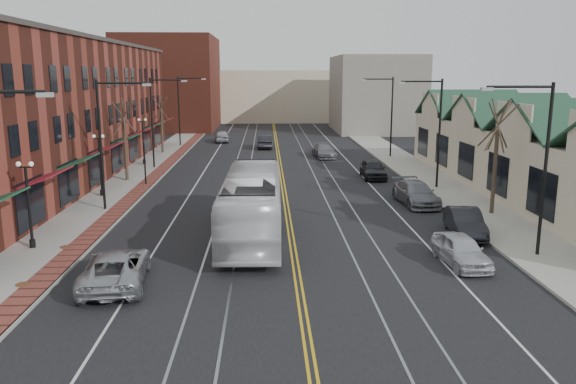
{
  "coord_description": "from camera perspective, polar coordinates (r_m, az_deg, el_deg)",
  "views": [
    {
      "loc": [
        -1.3,
        -18.87,
        8.55
      ],
      "look_at": [
        -0.08,
        11.91,
        2.0
      ],
      "focal_mm": 35.0,
      "sensor_mm": 36.0,
      "label": 1
    }
  ],
  "objects": [
    {
      "name": "sidewalk_left",
      "position": [
        41.2,
        -17.26,
        -0.42
      ],
      "size": [
        4.0,
        120.0,
        0.15
      ],
      "primitive_type": "cube",
      "color": "gray",
      "rests_on": "ground"
    },
    {
      "name": "parked_car_d",
      "position": [
        46.94,
        8.64,
        2.33
      ],
      "size": [
        1.96,
        4.6,
        1.55
      ],
      "primitive_type": "imported",
      "rotation": [
        0.0,
        0.0,
        -0.03
      ],
      "color": "black",
      "rests_on": "ground"
    },
    {
      "name": "manhole_mid",
      "position": [
        25.43,
        -25.32,
        -8.47
      ],
      "size": [
        0.6,
        0.6,
        0.02
      ],
      "primitive_type": "cylinder",
      "color": "#592D19",
      "rests_on": "sidewalk_left"
    },
    {
      "name": "parked_suv",
      "position": [
        24.23,
        -17.11,
        -7.37
      ],
      "size": [
        3.01,
        5.52,
        1.47
      ],
      "primitive_type": "imported",
      "rotation": [
        0.0,
        0.0,
        3.25
      ],
      "color": "#A3A5AA",
      "rests_on": "ground"
    },
    {
      "name": "ground",
      "position": [
        20.76,
        1.56,
        -12.32
      ],
      "size": [
        160.0,
        160.0,
        0.0
      ],
      "primitive_type": "plane",
      "color": "black",
      "rests_on": "ground"
    },
    {
      "name": "streetlight_r_1",
      "position": [
        42.84,
        14.6,
        6.9
      ],
      "size": [
        3.33,
        0.25,
        8.0
      ],
      "color": "black",
      "rests_on": "sidewalk_right"
    },
    {
      "name": "parked_car_a",
      "position": [
        26.72,
        17.16,
        -5.65
      ],
      "size": [
        1.95,
        4.2,
        1.39
      ],
      "primitive_type": "imported",
      "rotation": [
        0.0,
        0.0,
        0.08
      ],
      "color": "silver",
      "rests_on": "ground"
    },
    {
      "name": "lamppost_l_2",
      "position": [
        41.03,
        -18.53,
        2.48
      ],
      "size": [
        0.84,
        0.28,
        4.27
      ],
      "color": "black",
      "rests_on": "sidewalk_left"
    },
    {
      "name": "streetlight_r_2",
      "position": [
        58.3,
        10.08,
        8.35
      ],
      "size": [
        3.33,
        0.25,
        8.0
      ],
      "color": "black",
      "rests_on": "sidewalk_right"
    },
    {
      "name": "parked_car_c",
      "position": [
        38.07,
        12.85,
        -0.13
      ],
      "size": [
        2.49,
        5.31,
        1.5
      ],
      "primitive_type": "imported",
      "rotation": [
        0.0,
        0.0,
        0.08
      ],
      "color": "slate",
      "rests_on": "ground"
    },
    {
      "name": "parked_car_b",
      "position": [
        31.45,
        17.53,
        -2.97
      ],
      "size": [
        2.07,
        4.57,
        1.46
      ],
      "primitive_type": "imported",
      "rotation": [
        0.0,
        0.0,
        -0.12
      ],
      "color": "black",
      "rests_on": "ground"
    },
    {
      "name": "lamppost_l_3",
      "position": [
        54.48,
        -14.48,
        4.93
      ],
      "size": [
        0.84,
        0.28,
        4.27
      ],
      "color": "black",
      "rests_on": "sidewalk_left"
    },
    {
      "name": "backdrop_left",
      "position": [
        90.09,
        -11.86,
        10.77
      ],
      "size": [
        14.0,
        18.0,
        14.0
      ],
      "primitive_type": "cube",
      "color": "maroon",
      "rests_on": "ground"
    },
    {
      "name": "streetlight_r_0",
      "position": [
        27.99,
        23.99,
        3.73
      ],
      "size": [
        3.33,
        0.25,
        8.0
      ],
      "color": "black",
      "rests_on": "sidewalk_right"
    },
    {
      "name": "backdrop_right",
      "position": [
        85.49,
        8.86,
        9.82
      ],
      "size": [
        12.0,
        16.0,
        11.0
      ],
      "primitive_type": "cube",
      "color": "slate",
      "rests_on": "ground"
    },
    {
      "name": "sidewalk_right",
      "position": [
        41.95,
        16.27,
        -0.14
      ],
      "size": [
        4.0,
        120.0,
        0.15
      ],
      "primitive_type": "cube",
      "color": "gray",
      "rests_on": "ground"
    },
    {
      "name": "distant_car_far",
      "position": [
        71.59,
        -6.74,
        5.66
      ],
      "size": [
        2.2,
        4.56,
        1.5
      ],
      "primitive_type": "imported",
      "rotation": [
        0.0,
        0.0,
        3.24
      ],
      "color": "#A4A7AB",
      "rests_on": "ground"
    },
    {
      "name": "streetlight_l_2",
      "position": [
        51.92,
        -13.2,
        7.8
      ],
      "size": [
        3.33,
        0.25,
        8.0
      ],
      "color": "black",
      "rests_on": "sidewalk_left"
    },
    {
      "name": "tree_right_mid",
      "position": [
        35.97,
        20.36,
        3.59
      ],
      "size": [
        1.9,
        1.46,
        6.93
      ],
      "color": "#382B21",
      "rests_on": "sidewalk_right"
    },
    {
      "name": "streetlight_l_1",
      "position": [
        36.38,
        -17.89,
        5.87
      ],
      "size": [
        3.33,
        0.25,
        8.0
      ],
      "color": "black",
      "rests_on": "sidewalk_left"
    },
    {
      "name": "transit_bus",
      "position": [
        29.7,
        -3.67,
        -1.27
      ],
      "size": [
        3.13,
        12.57,
        3.49
      ],
      "primitive_type": "imported",
      "rotation": [
        0.0,
        0.0,
        3.13
      ],
      "color": "white",
      "rests_on": "ground"
    },
    {
      "name": "tree_left_far",
      "position": [
        62.12,
        -12.73,
        6.84
      ],
      "size": [
        1.66,
        1.28,
        6.02
      ],
      "color": "#382B21",
      "rests_on": "sidewalk_left"
    },
    {
      "name": "tree_left_near",
      "position": [
        46.52,
        -16.25,
        5.31
      ],
      "size": [
        1.78,
        1.37,
        6.48
      ],
      "color": "#382B21",
      "rests_on": "sidewalk_left"
    },
    {
      "name": "lamppost_l_1",
      "position": [
        29.91,
        -24.82,
        -1.38
      ],
      "size": [
        0.84,
        0.28,
        4.27
      ],
      "color": "black",
      "rests_on": "sidewalk_left"
    },
    {
      "name": "manhole_far",
      "position": [
        29.84,
        -21.63,
        -5.2
      ],
      "size": [
        0.6,
        0.6,
        0.02
      ],
      "primitive_type": "cylinder",
      "color": "#592D19",
      "rests_on": "sidewalk_left"
    },
    {
      "name": "distant_car_left",
      "position": [
        65.21,
        -2.33,
        5.13
      ],
      "size": [
        1.72,
        4.67,
        1.53
      ],
      "primitive_type": "imported",
      "rotation": [
        0.0,
        0.0,
        3.12
      ],
      "color": "black",
      "rests_on": "ground"
    },
    {
      "name": "streetlight_l_3",
      "position": [
        67.67,
        -10.66,
        8.81
      ],
      "size": [
        3.33,
        0.25,
        8.0
      ],
      "color": "black",
      "rests_on": "sidewalk_left"
    },
    {
      "name": "building_left",
      "position": [
        49.26,
        -23.52,
        7.47
      ],
      "size": [
        10.0,
        50.0,
        11.0
      ],
      "primitive_type": "cube",
      "color": "maroon",
      "rests_on": "ground"
    },
    {
      "name": "backdrop_mid",
      "position": [
        103.96,
        -1.56,
        9.76
      ],
      "size": [
        22.0,
        14.0,
        9.0
      ],
      "primitive_type": "cube",
      "color": "#C4B197",
      "rests_on": "ground"
    },
    {
      "name": "building_right",
      "position": [
        43.85,
        23.91,
        2.77
      ],
      "size": [
        8.0,
        36.0,
        4.6
      ],
      "primitive_type": "cube",
      "color": "#C4B197",
      "rests_on": "ground"
    },
    {
      "name": "traffic_signal",
      "position": [
        44.31,
        -14.38,
        3.58
      ],
      "size": [
        0.18,
        0.15,
        3.8
      ],
      "color": "black",
      "rests_on": "sidewalk_left"
    },
    {
      "name": "distant_car_right",
      "position": [
        58.0,
        3.68,
        4.19
      ],
      "size": [
        2.38,
        4.9,
        1.37
      ],
      "primitive_type": "imported",
      "rotation": [
        0.0,
        0.0,
        0.1
      ],
      "color": "slate",
      "rests_on": "ground"
    }
  ]
}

